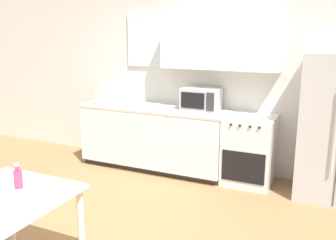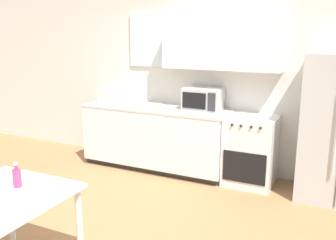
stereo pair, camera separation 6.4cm
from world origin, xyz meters
name	(u,v)px [view 1 (the left image)]	position (x,y,z in m)	size (l,w,h in m)	color
ground_plane	(109,226)	(0.00, 0.00, 0.00)	(12.00, 12.00, 0.00)	#9E7047
wall_back	(190,69)	(0.07, 2.05, 1.42)	(12.00, 0.38, 2.70)	silver
kitchen_counter	(154,137)	(-0.34, 1.72, 0.45)	(2.12, 0.68, 0.90)	#333333
oven_range	(249,150)	(1.03, 1.74, 0.44)	(0.61, 0.64, 0.89)	white
kitchen_sink	(137,104)	(-0.61, 1.73, 0.92)	(0.57, 0.38, 0.26)	#B7BABC
microwave	(201,99)	(0.32, 1.84, 1.05)	(0.51, 0.36, 0.30)	#B7BABC
coffee_mug	(154,108)	(-0.23, 1.50, 0.94)	(0.12, 0.08, 0.08)	white
grocery_bag_0	(106,95)	(-1.07, 1.61, 1.04)	(0.26, 0.23, 0.33)	silver
dining_table	(4,209)	(-0.23, -1.05, 0.63)	(0.93, 0.92, 0.74)	white
drink_bottle	(18,178)	(-0.22, -0.89, 0.82)	(0.07, 0.07, 0.20)	#DB386B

